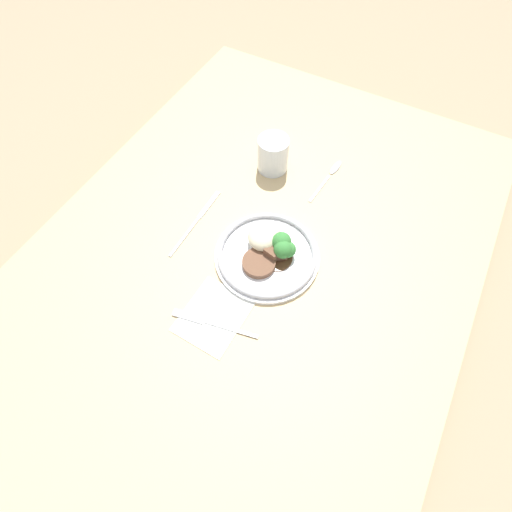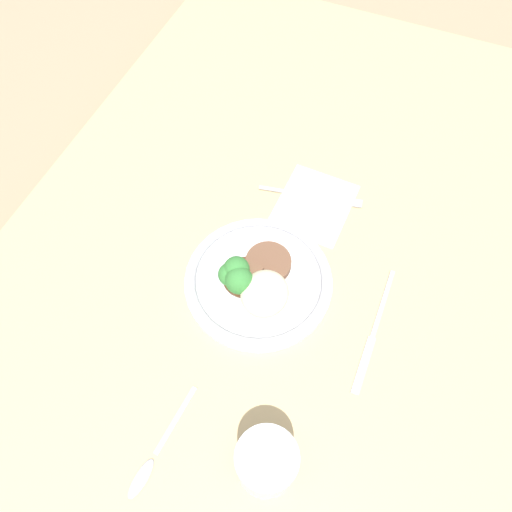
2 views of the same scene
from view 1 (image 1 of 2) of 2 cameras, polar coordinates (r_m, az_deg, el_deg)
name	(u,v)px [view 1 (image 1 of 2)]	position (r m, az deg, el deg)	size (l,w,h in m)	color
ground_plane	(246,273)	(0.92, -1.39, -2.43)	(8.00, 8.00, 0.00)	#998466
dining_table	(246,269)	(0.91, -1.41, -1.90)	(1.40, 0.95, 0.03)	tan
napkin	(212,315)	(0.84, -6.34, -8.39)	(0.15, 0.13, 0.00)	silver
plate	(269,251)	(0.89, 1.82, 0.68)	(0.24, 0.24, 0.06)	white
juice_glass	(273,156)	(1.04, 2.43, 14.12)	(0.08, 0.08, 0.09)	orange
fork	(206,322)	(0.83, -7.10, -9.30)	(0.05, 0.18, 0.00)	#ADADB2
knife	(197,220)	(0.97, -8.37, 5.14)	(0.21, 0.01, 0.00)	#ADADB2
spoon	(332,173)	(1.07, 10.78, 11.63)	(0.16, 0.03, 0.01)	#ADADB2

